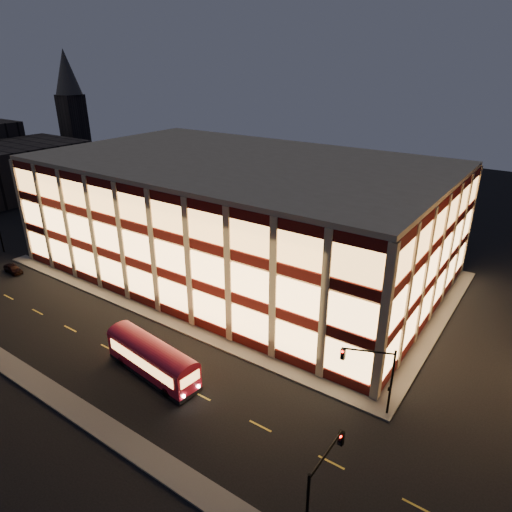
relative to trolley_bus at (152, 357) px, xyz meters
The scene contains 12 objects.
ground 8.04m from the trolley_bus, 126.87° to the left, with size 200.00×200.00×0.00m, color black.
sidewalk_office_south 10.72m from the trolley_bus, 136.67° to the left, with size 54.00×2.00×0.15m, color #514F4C.
sidewalk_office_east 29.65m from the trolley_bus, 51.78° to the left, with size 2.00×30.00×0.15m, color #514F4C.
sidewalk_near 8.41m from the trolley_bus, 124.81° to the right, with size 100.00×2.00×0.15m, color #514F4C.
office_building 24.97m from the trolley_bus, 108.17° to the left, with size 50.45×30.45×14.50m.
bg_building_a 71.03m from the trolley_bus, 160.01° to the left, with size 18.00×28.00×10.00m, color #2D2621.
church_tower 88.14m from the trolley_bus, 148.23° to the left, with size 5.00×5.00×18.00m, color #2D2621.
church_spire 90.36m from the trolley_bus, 148.23° to the left, with size 6.00×6.00×10.00m, color #4C473F.
traffic_signal_far 18.82m from the trolley_bus, 20.33° to the left, with size 3.79×1.87×6.00m.
traffic_signal_near 19.54m from the trolley_bus, 14.25° to the right, with size 0.32×4.45×6.00m.
trolley_bus is the anchor object (origin of this frame).
parked_car_0 31.01m from the trolley_bus, behind, with size 1.31×3.26×1.11m, color black.
Camera 1 is at (31.04, -28.21, 25.91)m, focal length 32.00 mm.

